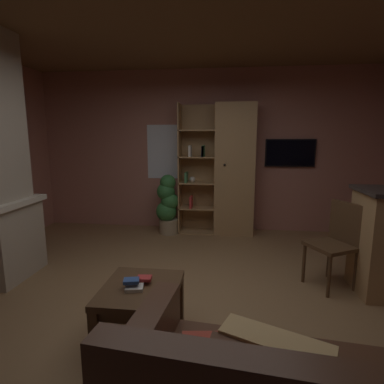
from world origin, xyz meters
name	(u,v)px	position (x,y,z in m)	size (l,w,h in m)	color
floor	(187,309)	(0.00, 0.00, -0.01)	(5.83, 5.29, 0.02)	olive
wall_back	(207,151)	(0.00, 2.67, 1.36)	(5.95, 0.06, 2.72)	#AD7060
window_pane_back	(164,152)	(-0.76, 2.64, 1.35)	(0.59, 0.01, 0.93)	white
bookshelf_cabinet	(229,171)	(0.38, 2.40, 1.06)	(1.24, 0.41, 2.14)	#A87F51
coffee_table	(141,297)	(-0.29, -0.51, 0.37)	(0.59, 0.65, 0.46)	#4C331E
table_book_0	(134,288)	(-0.33, -0.57, 0.48)	(0.13, 0.11, 0.03)	beige
table_book_1	(144,278)	(-0.28, -0.46, 0.50)	(0.11, 0.09, 0.02)	#B22D2D
table_book_2	(131,281)	(-0.35, -0.56, 0.53)	(0.12, 0.08, 0.03)	#2D4C8C
dining_chair	(337,239)	(1.54, 0.64, 0.53)	(0.57, 0.57, 0.92)	#4C331E
potted_floor_plant	(168,205)	(-0.63, 2.24, 0.50)	(0.38, 0.35, 1.00)	#9E896B
wall_mounted_tv	(290,153)	(1.38, 2.61, 1.35)	(0.81, 0.06, 0.45)	black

